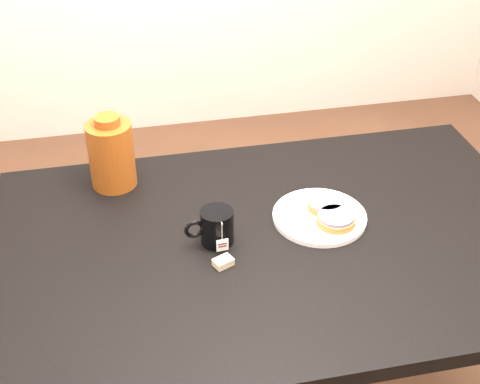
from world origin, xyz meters
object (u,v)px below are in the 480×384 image
(table, at_px, (275,263))
(plate, at_px, (320,216))
(bagel_back, at_px, (326,204))
(bagel_package, at_px, (111,154))
(mug, at_px, (216,227))
(teabag_pouch, at_px, (223,262))
(bagel_front, at_px, (336,219))

(table, xyz_separation_m, plate, (0.13, 0.05, 0.09))
(bagel_back, xyz_separation_m, bagel_package, (-0.53, 0.25, 0.07))
(bagel_back, distance_m, bagel_package, 0.59)
(mug, xyz_separation_m, teabag_pouch, (-0.00, -0.09, -0.04))
(mug, bearing_deg, bagel_package, 121.29)
(bagel_front, relative_size, bagel_package, 0.63)
(bagel_back, height_order, mug, mug)
(bagel_front, bearing_deg, table, -176.89)
(bagel_front, relative_size, mug, 1.04)
(bagel_back, relative_size, bagel_package, 0.64)
(table, height_order, mug, mug)
(teabag_pouch, height_order, bagel_package, bagel_package)
(plate, xyz_separation_m, bagel_package, (-0.51, 0.28, 0.09))
(table, xyz_separation_m, bagel_front, (0.16, 0.01, 0.11))
(mug, relative_size, teabag_pouch, 2.82)
(teabag_pouch, xyz_separation_m, bagel_package, (-0.23, 0.40, 0.09))
(plate, distance_m, bagel_package, 0.59)
(bagel_front, xyz_separation_m, bagel_package, (-0.54, 0.32, 0.07))
(teabag_pouch, bearing_deg, bagel_back, 26.92)
(bagel_back, relative_size, mug, 1.06)
(plate, bearing_deg, bagel_package, 151.58)
(plate, height_order, mug, mug)
(bagel_back, bearing_deg, plate, -132.57)
(table, bearing_deg, plate, 21.65)
(table, xyz_separation_m, teabag_pouch, (-0.15, -0.08, 0.09))
(plate, relative_size, bagel_back, 1.82)
(bagel_back, height_order, bagel_front, same)
(bagel_package, bearing_deg, teabag_pouch, -60.13)
(plate, xyz_separation_m, bagel_back, (0.02, 0.03, 0.02))
(plate, relative_size, teabag_pouch, 5.40)
(table, relative_size, bagel_front, 10.61)
(table, distance_m, plate, 0.17)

